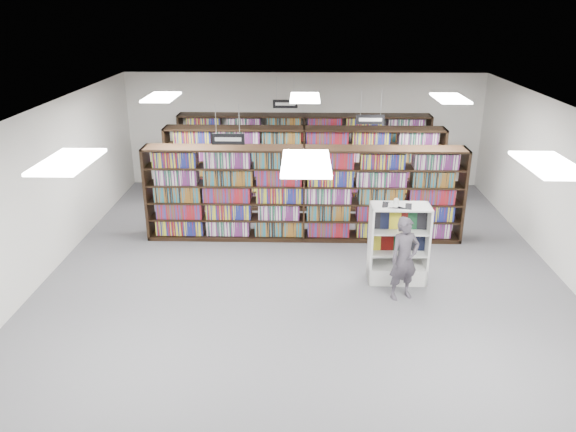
{
  "coord_description": "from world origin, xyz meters",
  "views": [
    {
      "loc": [
        -0.05,
        -9.75,
        5.06
      ],
      "look_at": [
        -0.31,
        0.5,
        1.1
      ],
      "focal_mm": 35.0,
      "sensor_mm": 36.0,
      "label": 1
    }
  ],
  "objects_px": {
    "endcap_display": "(397,255)",
    "open_book": "(397,204)",
    "shopper": "(404,259)",
    "bookshelf_row_near": "(304,194)"
  },
  "relations": [
    {
      "from": "endcap_display",
      "to": "shopper",
      "type": "bearing_deg",
      "value": -89.98
    },
    {
      "from": "shopper",
      "to": "open_book",
      "type": "bearing_deg",
      "value": 75.25
    },
    {
      "from": "endcap_display",
      "to": "shopper",
      "type": "relative_size",
      "value": 0.99
    },
    {
      "from": "open_book",
      "to": "endcap_display",
      "type": "bearing_deg",
      "value": 39.77
    },
    {
      "from": "open_book",
      "to": "shopper",
      "type": "distance_m",
      "value": 1.03
    },
    {
      "from": "endcap_display",
      "to": "open_book",
      "type": "xyz_separation_m",
      "value": [
        -0.09,
        -0.05,
        1.05
      ]
    },
    {
      "from": "bookshelf_row_near",
      "to": "shopper",
      "type": "xyz_separation_m",
      "value": [
        1.78,
        -2.7,
        -0.28
      ]
    },
    {
      "from": "endcap_display",
      "to": "bookshelf_row_near",
      "type": "bearing_deg",
      "value": 131.91
    },
    {
      "from": "bookshelf_row_near",
      "to": "open_book",
      "type": "relative_size",
      "value": 12.1
    },
    {
      "from": "endcap_display",
      "to": "shopper",
      "type": "xyz_separation_m",
      "value": [
        -0.0,
        -0.7,
        0.26
      ]
    }
  ]
}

